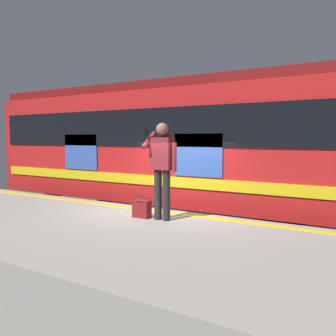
% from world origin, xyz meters
% --- Properties ---
extents(ground_plane, '(24.63, 24.63, 0.00)m').
position_xyz_m(ground_plane, '(0.00, 0.00, 0.00)').
color(ground_plane, '#3D3D3F').
extents(platform, '(13.14, 3.73, 1.09)m').
position_xyz_m(platform, '(0.00, 1.87, 0.55)').
color(platform, '#9E998E').
rests_on(platform, ground).
extents(safety_line, '(12.87, 0.16, 0.01)m').
position_xyz_m(safety_line, '(0.00, 0.30, 1.10)').
color(safety_line, yellow).
rests_on(safety_line, platform).
extents(track_rail_near, '(17.08, 0.08, 0.16)m').
position_xyz_m(track_rail_near, '(0.00, -1.49, 0.08)').
color(track_rail_near, slate).
rests_on(track_rail_near, ground).
extents(track_rail_far, '(17.08, 0.08, 0.16)m').
position_xyz_m(track_rail_far, '(0.00, -2.93, 0.08)').
color(track_rail_far, slate).
rests_on(track_rail_far, ground).
extents(train_carriage, '(10.10, 3.00, 3.83)m').
position_xyz_m(train_carriage, '(1.38, -2.21, 2.45)').
color(train_carriage, red).
rests_on(train_carriage, ground).
extents(passenger, '(0.57, 0.55, 1.76)m').
position_xyz_m(passenger, '(-0.45, 0.87, 2.14)').
color(passenger, '#262628').
rests_on(passenger, platform).
extents(handbag, '(0.34, 0.31, 0.39)m').
position_xyz_m(handbag, '(-0.02, 0.91, 1.27)').
color(handbag, maroon).
rests_on(handbag, platform).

